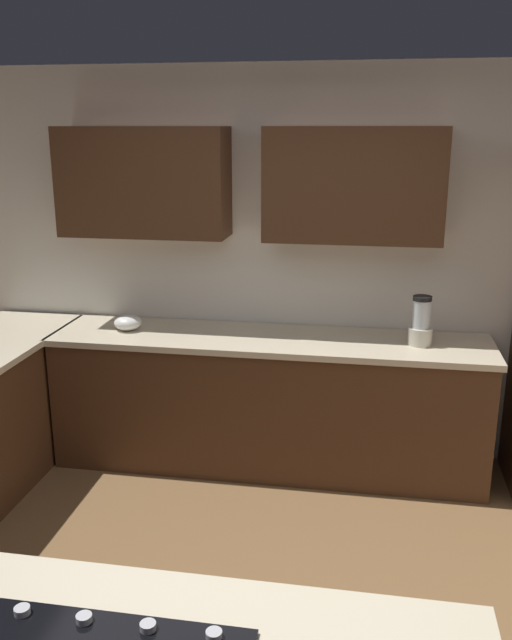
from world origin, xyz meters
The scene contains 5 objects.
wall_back centered at (0.07, -2.04, 1.44)m, with size 6.00×0.44×2.60m.
lower_cabinets_back centered at (0.10, -1.72, 0.43)m, with size 2.80×0.60×0.86m, color #472B19.
countertop_back centered at (0.10, -1.72, 0.88)m, with size 2.84×0.64×0.04m, color beige.
blender centered at (-0.85, -1.72, 1.03)m, with size 0.15×0.15×0.31m.
mixing_bowl centered at (1.05, -1.72, 0.95)m, with size 0.18×0.18×0.10m, color white.
Camera 1 is at (-0.52, 2.39, 2.20)m, focal length 37.86 mm.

